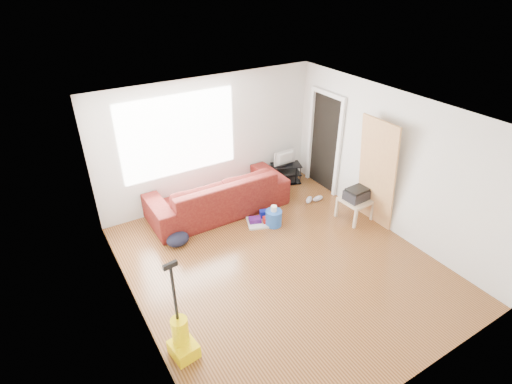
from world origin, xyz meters
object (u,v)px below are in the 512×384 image
tv_stand (286,173)px  side_table (356,202)px  cleaning_tray (261,220)px  bucket (273,225)px  backpack (178,244)px  sofa (219,211)px  vacuum (182,338)px

tv_stand → side_table: size_ratio=1.31×
side_table → cleaning_tray: 1.80m
bucket → backpack: bucket is taller
bucket → backpack: bearing=168.3°
side_table → bucket: size_ratio=1.80×
sofa → vacuum: size_ratio=1.90×
cleaning_tray → backpack: size_ratio=1.51×
cleaning_tray → backpack: (-1.58, 0.18, -0.06)m
sofa → tv_stand: 1.82m
side_table → backpack: 3.34m
sofa → bucket: bearing=124.2°
sofa → backpack: sofa is taller
side_table → backpack: bearing=163.1°
bucket → backpack: size_ratio=0.75×
cleaning_tray → backpack: 1.60m
bucket → vacuum: vacuum is taller
sofa → vacuum: (-1.86, -2.71, 0.26)m
bucket → cleaning_tray: 0.24m
sofa → cleaning_tray: sofa is taller
vacuum → cleaning_tray: bearing=31.7°
side_table → vacuum: bearing=-163.8°
side_table → backpack: side_table is taller
sofa → side_table: 2.63m
tv_stand → vacuum: vacuum is taller
tv_stand → side_table: bearing=-60.7°
backpack → vacuum: 2.26m
bucket → tv_stand: bearing=47.4°
bucket → side_table: bearing=-22.9°
sofa → bucket: 1.16m
sofa → tv_stand: (1.79, 0.27, 0.23)m
cleaning_tray → tv_stand: bearing=39.2°
sofa → backpack: 1.24m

